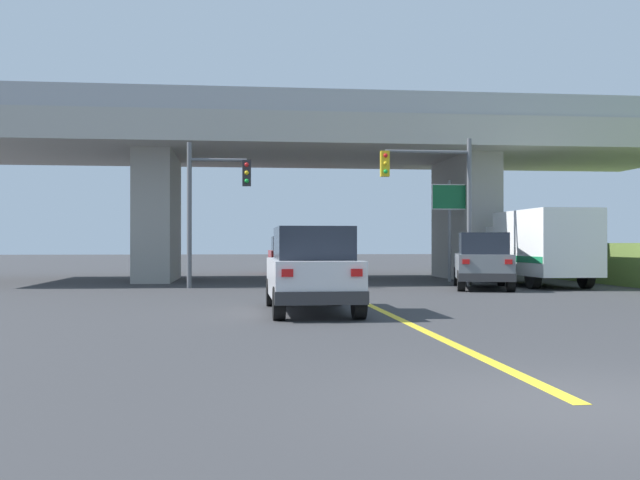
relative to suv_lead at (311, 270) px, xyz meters
name	(u,v)px	position (x,y,z in m)	size (l,w,h in m)	color
ground	(315,280)	(1.74, 15.92, -1.02)	(160.00, 160.00, 0.00)	#353538
overpass_bridge	(315,158)	(1.74, 15.92, 4.53)	(34.63, 9.80, 7.69)	#A8A59E
lane_divider_stripe	(372,306)	(1.74, 1.54, -1.01)	(0.20, 23.53, 0.01)	yellow
suv_lead	(311,270)	(0.00, 0.00, 0.00)	(1.98, 4.74, 2.02)	silver
suv_crossing	(482,261)	(7.09, 8.53, 0.00)	(3.02, 5.03, 2.02)	slate
box_truck	(537,246)	(9.85, 10.18, 0.53)	(2.33, 7.05, 2.89)	silver
sedan_oncoming	(288,255)	(0.98, 23.11, 0.00)	(2.03, 4.31, 2.02)	maroon
traffic_signal_nearside	(439,190)	(5.82, 9.74, 2.65)	(3.51, 0.36, 5.62)	#56595E
traffic_signal_farside	(210,196)	(-2.76, 10.05, 2.37)	(2.35, 0.36, 5.37)	#56595E
highway_sign	(450,207)	(7.28, 13.31, 2.17)	(1.60, 0.17, 4.34)	slate
semi_truck_distant	(311,245)	(4.39, 44.51, 0.51)	(2.33, 6.91, 2.85)	navy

